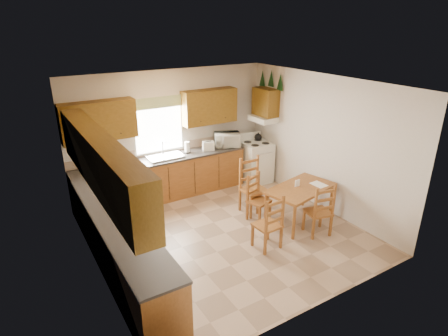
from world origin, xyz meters
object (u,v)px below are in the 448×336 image
chair_far_left (259,198)px  chair_far_right (254,187)px  stove (256,162)px  microwave (227,140)px  chair_near_left (267,222)px  dining_table (299,204)px  chair_near_right (318,209)px

chair_far_left → chair_far_right: (0.09, 0.30, 0.10)m
stove → microwave: size_ratio=1.77×
microwave → chair_far_right: bearing=-79.2°
stove → chair_near_left: 2.85m
stove → chair_far_right: chair_far_right is taller
stove → microwave: 0.93m
dining_table → chair_near_left: 1.16m
dining_table → chair_near_right: size_ratio=1.35×
chair_far_left → chair_far_right: bearing=56.8°
stove → chair_near_left: (-1.52, -2.41, 0.02)m
chair_near_left → chair_far_right: size_ratio=0.87×
chair_near_left → chair_far_left: 0.96m
stove → chair_near_left: chair_near_left is taller
chair_far_right → chair_near_right: bearing=-67.2°
stove → microwave: microwave is taller
dining_table → chair_far_left: bearing=131.7°
stove → dining_table: (-0.44, -2.02, -0.11)m
dining_table → chair_far_right: size_ratio=1.19×
dining_table → microwave: bearing=83.2°
stove → chair_far_right: (-0.97, -1.27, 0.09)m
stove → chair_far_left: stove is taller
microwave → chair_far_left: (-0.41, -1.81, -0.62)m
microwave → chair_near_right: size_ratio=0.54×
chair_near_left → chair_far_left: (0.45, 0.85, -0.03)m
chair_far_right → chair_near_left: bearing=-114.8°
chair_near_left → chair_far_left: bearing=-121.7°
stove → dining_table: size_ratio=0.71×
chair_near_right → chair_far_right: bearing=-54.6°
microwave → chair_far_right: size_ratio=0.47×
chair_near_left → chair_near_right: chair_near_right is taller
chair_far_left → chair_far_right: size_ratio=0.82×
dining_table → chair_near_right: chair_near_right is taller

